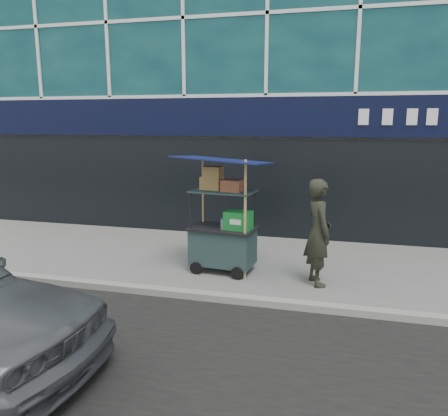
# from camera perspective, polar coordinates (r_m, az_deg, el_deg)

# --- Properties ---
(ground) EXTENTS (80.00, 80.00, 0.00)m
(ground) POSITION_cam_1_polar(r_m,az_deg,el_deg) (7.27, 0.17, -11.49)
(ground) COLOR slate
(ground) RESTS_ON ground
(curb) EXTENTS (80.00, 0.18, 0.12)m
(curb) POSITION_cam_1_polar(r_m,az_deg,el_deg) (7.07, -0.23, -11.65)
(curb) COLOR gray
(curb) RESTS_ON ground
(building) EXTENTS (16.00, 6.20, 12.00)m
(building) POSITION_cam_1_polar(r_m,az_deg,el_deg) (13.91, 7.85, 24.54)
(building) COLOR gray
(building) RESTS_ON ground
(vendor_cart) EXTENTS (1.75, 1.33, 2.21)m
(vendor_cart) POSITION_cam_1_polar(r_m,az_deg,el_deg) (8.20, -0.05, -3.09)
(vendor_cart) COLOR #1B2E2F
(vendor_cart) RESTS_ON ground
(vendor_man) EXTENTS (0.68, 0.80, 1.86)m
(vendor_man) POSITION_cam_1_polar(r_m,az_deg,el_deg) (7.70, 12.20, -3.12)
(vendor_man) COLOR black
(vendor_man) RESTS_ON ground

